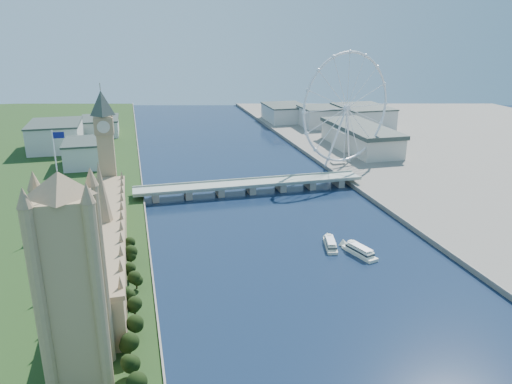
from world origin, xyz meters
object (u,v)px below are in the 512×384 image
object	(u,v)px
london_eye	(347,108)
tour_boat_near	(330,247)
victoria_tower	(71,275)
tour_boat_far	(359,255)

from	to	relation	value
london_eye	tour_boat_near	xyz separation A→B (m)	(-93.46, -191.14, -67.52)
victoria_tower	tour_boat_near	size ratio (longest dim) A/B	3.78
tour_boat_far	tour_boat_near	bearing A→B (deg)	115.73
victoria_tower	tour_boat_far	xyz separation A→B (m)	(176.49, 92.26, -54.49)
victoria_tower	london_eye	size ratio (longest dim) A/B	0.90
victoria_tower	tour_boat_far	world-z (taller)	victoria_tower
victoria_tower	tour_boat_near	world-z (taller)	victoria_tower
london_eye	tour_boat_near	world-z (taller)	london_eye
tour_boat_near	london_eye	bearing A→B (deg)	77.98
london_eye	tour_boat_far	distance (m)	232.17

